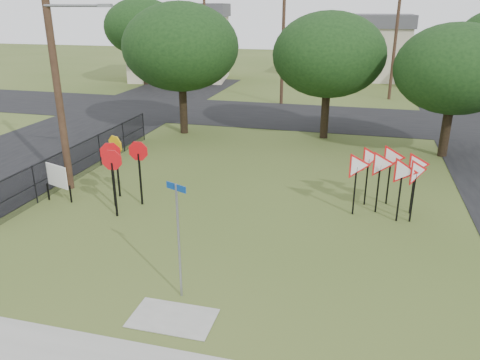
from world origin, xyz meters
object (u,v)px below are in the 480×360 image
street_name_sign (178,234)px  stop_sign_cluster (120,159)px  info_board (57,177)px  yield_sign_cluster (390,167)px

street_name_sign → stop_sign_cluster: bearing=130.7°
stop_sign_cluster → info_board: size_ratio=1.69×
stop_sign_cluster → info_board: 2.69m
yield_sign_cluster → street_name_sign: bearing=-127.9°
stop_sign_cluster → yield_sign_cluster: size_ratio=0.84×
street_name_sign → yield_sign_cluster: bearing=52.1°
stop_sign_cluster → yield_sign_cluster: bearing=10.7°
street_name_sign → info_board: 8.23m
street_name_sign → stop_sign_cluster: (-4.21, 4.89, 0.07)m
stop_sign_cluster → yield_sign_cluster: (9.40, 1.77, -0.10)m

